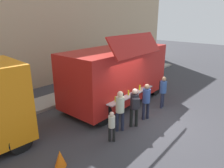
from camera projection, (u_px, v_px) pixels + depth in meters
ground_plane at (148, 121)px, 9.15m from camera, size 60.00×60.00×0.00m
curb_strip at (22, 110)px, 10.01m from camera, size 28.00×1.60×0.15m
food_truck_main at (117, 74)px, 10.70m from camera, size 6.16×3.32×3.69m
traffic_cone_orange at (60, 158)px, 6.32m from camera, size 0.36×0.36×0.55m
trash_bin at (127, 73)px, 15.20m from camera, size 0.60×0.60×0.92m
customer_front_ordering at (146, 99)px, 9.02m from camera, size 0.34×0.34×1.66m
customer_mid_with_backpack at (135, 104)px, 8.35m from camera, size 0.51×0.53×1.68m
customer_rear_waiting at (120, 108)px, 8.07m from camera, size 0.35×0.35×1.70m
customer_extra_browsing at (163, 89)px, 10.23m from camera, size 0.33×0.33×1.62m
child_near_queue at (112, 124)px, 7.44m from camera, size 0.24×0.24×1.20m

